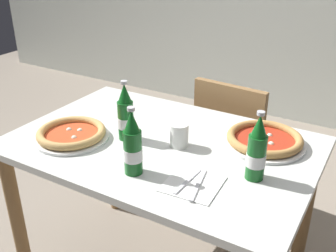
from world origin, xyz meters
The scene contains 9 objects.
dining_table_main centered at (0.00, 0.00, 0.64)m, with size 1.20×0.80×0.75m.
chair_behind_table centered at (0.09, 0.61, 0.48)m, with size 0.43×0.43×0.85m.
pizza_margherita_near centered at (0.36, 0.19, 0.77)m, with size 0.32×0.32×0.04m.
pizza_marinara_far centered at (-0.33, -0.16, 0.77)m, with size 0.30×0.30×0.04m.
beer_bottle_left centered at (-0.14, -0.05, 0.85)m, with size 0.07×0.07×0.25m.
beer_bottle_center centered at (0.41, -0.06, 0.85)m, with size 0.07×0.07×0.25m.
beer_bottle_right centered at (0.03, -0.24, 0.85)m, with size 0.07×0.07×0.25m.
napkin_with_cutlery centered at (0.25, -0.20, 0.75)m, with size 0.19×0.19×0.01m.
paper_cup centered at (0.08, 0.01, 0.80)m, with size 0.07×0.07×0.10m, color white.
Camera 1 is at (0.73, -1.19, 1.50)m, focal length 42.12 mm.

